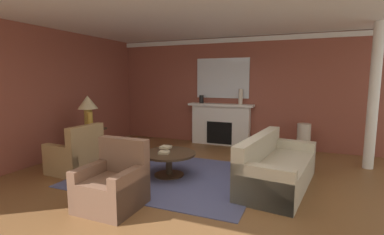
{
  "coord_description": "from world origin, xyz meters",
  "views": [
    {
      "loc": [
        1.77,
        -4.43,
        1.83
      ],
      "look_at": [
        -0.52,
        1.12,
        1.0
      ],
      "focal_mm": 26.67,
      "sensor_mm": 36.0,
      "label": 1
    }
  ],
  "objects_px": {
    "side_table": "(90,142)",
    "table_lamp": "(88,105)",
    "vase_on_side_table": "(90,121)",
    "coffee_table": "(169,158)",
    "vase_mantel_right": "(241,97)",
    "vase_tall_corner": "(303,139)",
    "vase_mantel_left": "(201,99)",
    "armchair_near_window": "(76,157)",
    "mantel_mirror": "(223,78)",
    "armchair_facing_fireplace": "(113,186)",
    "sofa": "(276,169)",
    "fireplace": "(221,125)"
  },
  "relations": [
    {
      "from": "coffee_table",
      "to": "vase_mantel_right",
      "type": "xyz_separation_m",
      "value": [
        0.71,
        2.79,
        1.01
      ]
    },
    {
      "from": "coffee_table",
      "to": "vase_on_side_table",
      "type": "distance_m",
      "value": 2.14
    },
    {
      "from": "side_table",
      "to": "vase_on_side_table",
      "type": "bearing_deg",
      "value": -38.66
    },
    {
      "from": "sofa",
      "to": "table_lamp",
      "type": "height_order",
      "value": "table_lamp"
    },
    {
      "from": "vase_tall_corner",
      "to": "vase_mantel_left",
      "type": "bearing_deg",
      "value": 174.71
    },
    {
      "from": "sofa",
      "to": "vase_on_side_table",
      "type": "xyz_separation_m",
      "value": [
        -3.96,
        -0.02,
        0.6
      ]
    },
    {
      "from": "vase_mantel_left",
      "to": "vase_mantel_right",
      "type": "bearing_deg",
      "value": 0.0
    },
    {
      "from": "side_table",
      "to": "vase_mantel_left",
      "type": "bearing_deg",
      "value": 53.6
    },
    {
      "from": "armchair_near_window",
      "to": "mantel_mirror",
      "type": "bearing_deg",
      "value": 61.0
    },
    {
      "from": "vase_mantel_left",
      "to": "vase_on_side_table",
      "type": "xyz_separation_m",
      "value": [
        -1.65,
        -2.57,
        -0.35
      ]
    },
    {
      "from": "side_table",
      "to": "table_lamp",
      "type": "height_order",
      "value": "table_lamp"
    },
    {
      "from": "mantel_mirror",
      "to": "sofa",
      "type": "xyz_separation_m",
      "value": [
        1.76,
        -2.72,
        -1.53
      ]
    },
    {
      "from": "fireplace",
      "to": "vase_mantel_right",
      "type": "relative_size",
      "value": 4.39
    },
    {
      "from": "sofa",
      "to": "vase_mantel_left",
      "type": "height_order",
      "value": "vase_mantel_left"
    },
    {
      "from": "mantel_mirror",
      "to": "vase_tall_corner",
      "type": "bearing_deg",
      "value": -11.05
    },
    {
      "from": "mantel_mirror",
      "to": "armchair_facing_fireplace",
      "type": "xyz_separation_m",
      "value": [
        -0.3,
        -4.44,
        -1.52
      ]
    },
    {
      "from": "vase_tall_corner",
      "to": "sofa",
      "type": "bearing_deg",
      "value": -99.63
    },
    {
      "from": "armchair_near_window",
      "to": "armchair_facing_fireplace",
      "type": "distance_m",
      "value": 1.89
    },
    {
      "from": "armchair_facing_fireplace",
      "to": "side_table",
      "type": "xyz_separation_m",
      "value": [
        -2.06,
        1.82,
        0.09
      ]
    },
    {
      "from": "sofa",
      "to": "armchair_facing_fireplace",
      "type": "height_order",
      "value": "armchair_facing_fireplace"
    },
    {
      "from": "mantel_mirror",
      "to": "coffee_table",
      "type": "xyz_separation_m",
      "value": [
        -0.16,
        -2.96,
        -1.49
      ]
    },
    {
      "from": "vase_mantel_left",
      "to": "vase_mantel_right",
      "type": "distance_m",
      "value": 1.1
    },
    {
      "from": "vase_mantel_right",
      "to": "armchair_near_window",
      "type": "bearing_deg",
      "value": -126.85
    },
    {
      "from": "fireplace",
      "to": "vase_on_side_table",
      "type": "height_order",
      "value": "fireplace"
    },
    {
      "from": "mantel_mirror",
      "to": "table_lamp",
      "type": "relative_size",
      "value": 1.96
    },
    {
      "from": "vase_tall_corner",
      "to": "vase_mantel_right",
      "type": "relative_size",
      "value": 1.85
    },
    {
      "from": "table_lamp",
      "to": "armchair_facing_fireplace",
      "type": "bearing_deg",
      "value": -41.55
    },
    {
      "from": "coffee_table",
      "to": "vase_mantel_right",
      "type": "distance_m",
      "value": 3.05
    },
    {
      "from": "fireplace",
      "to": "vase_tall_corner",
      "type": "bearing_deg",
      "value": -7.92
    },
    {
      "from": "armchair_facing_fireplace",
      "to": "vase_tall_corner",
      "type": "relative_size",
      "value": 1.25
    },
    {
      "from": "side_table",
      "to": "vase_mantel_right",
      "type": "relative_size",
      "value": 1.71
    },
    {
      "from": "fireplace",
      "to": "sofa",
      "type": "height_order",
      "value": "fireplace"
    },
    {
      "from": "vase_on_side_table",
      "to": "vase_tall_corner",
      "type": "bearing_deg",
      "value": 28.01
    },
    {
      "from": "coffee_table",
      "to": "vase_mantel_right",
      "type": "bearing_deg",
      "value": 75.83
    },
    {
      "from": "mantel_mirror",
      "to": "vase_mantel_left",
      "type": "height_order",
      "value": "mantel_mirror"
    },
    {
      "from": "vase_on_side_table",
      "to": "side_table",
      "type": "bearing_deg",
      "value": 141.34
    },
    {
      "from": "vase_mantel_left",
      "to": "fireplace",
      "type": "bearing_deg",
      "value": 5.12
    },
    {
      "from": "coffee_table",
      "to": "vase_mantel_left",
      "type": "xyz_separation_m",
      "value": [
        -0.39,
        2.79,
        0.91
      ]
    },
    {
      "from": "sofa",
      "to": "armchair_facing_fireplace",
      "type": "bearing_deg",
      "value": -140.1
    },
    {
      "from": "side_table",
      "to": "vase_on_side_table",
      "type": "height_order",
      "value": "vase_on_side_table"
    },
    {
      "from": "vase_mantel_left",
      "to": "sofa",
      "type": "bearing_deg",
      "value": -47.8
    },
    {
      "from": "coffee_table",
      "to": "table_lamp",
      "type": "distance_m",
      "value": 2.4
    },
    {
      "from": "coffee_table",
      "to": "vase_mantel_left",
      "type": "relative_size",
      "value": 4.48
    },
    {
      "from": "table_lamp",
      "to": "armchair_near_window",
      "type": "bearing_deg",
      "value": -63.35
    },
    {
      "from": "armchair_facing_fireplace",
      "to": "table_lamp",
      "type": "bearing_deg",
      "value": 138.45
    },
    {
      "from": "mantel_mirror",
      "to": "coffee_table",
      "type": "relative_size",
      "value": 1.47
    },
    {
      "from": "armchair_facing_fireplace",
      "to": "coffee_table",
      "type": "bearing_deg",
      "value": 84.54
    },
    {
      "from": "table_lamp",
      "to": "vase_mantel_right",
      "type": "distance_m",
      "value": 3.8
    },
    {
      "from": "side_table",
      "to": "vase_mantel_right",
      "type": "height_order",
      "value": "vase_mantel_right"
    },
    {
      "from": "coffee_table",
      "to": "armchair_near_window",
      "type": "bearing_deg",
      "value": -163.98
    }
  ]
}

